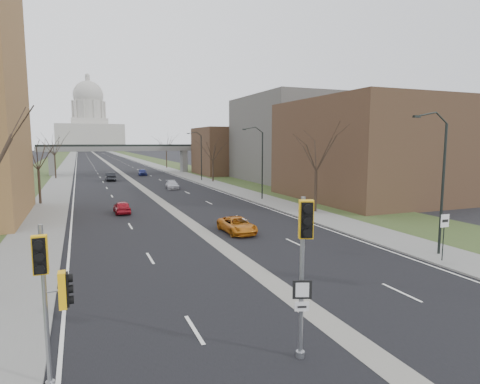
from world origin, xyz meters
TOP-DOWN VIEW (x-y plane):
  - ground at (0.00, 0.00)m, footprint 700.00×700.00m
  - road_surface at (0.00, 150.00)m, footprint 20.00×600.00m
  - median_strip at (0.00, 150.00)m, footprint 1.20×600.00m
  - sidewalk_right at (12.00, 150.00)m, footprint 4.00×600.00m
  - sidewalk_left at (-12.00, 150.00)m, footprint 4.00×600.00m
  - grass_verge_right at (18.00, 150.00)m, footprint 8.00×600.00m
  - grass_verge_left at (-18.00, 150.00)m, footprint 8.00×600.00m
  - commercial_block_near at (24.00, 28.00)m, footprint 16.00×20.00m
  - commercial_block_mid at (28.00, 52.00)m, footprint 18.00×22.00m
  - commercial_block_far at (22.00, 70.00)m, footprint 14.00×14.00m
  - pedestrian_bridge at (0.00, 80.00)m, footprint 34.00×3.00m
  - capitol at (0.00, 320.00)m, footprint 48.00×42.00m
  - streetlight_near at (10.99, 6.00)m, footprint 2.61×0.20m
  - streetlight_mid at (10.99, 32.00)m, footprint 2.61×0.20m
  - streetlight_far at (10.99, 58.00)m, footprint 2.61×0.20m
  - tree_left_b at (-13.00, 38.00)m, footprint 6.75×6.75m
  - tree_left_c at (-13.00, 72.00)m, footprint 7.65×7.65m
  - tree_right_a at (13.00, 22.00)m, footprint 7.20×7.20m
  - tree_right_b at (13.00, 55.00)m, footprint 6.30×6.30m
  - tree_right_c at (13.00, 95.00)m, footprint 7.65×7.65m
  - signal_pole_left at (-9.63, -0.06)m, footprint 0.85×0.84m
  - signal_pole_median at (-2.38, -1.43)m, footprint 0.75×0.89m
  - speed_limit_sign at (10.78, 4.85)m, footprint 0.59×0.06m
  - car_left_near at (-5.00, 28.69)m, footprint 1.51×3.68m
  - car_left_far at (-3.63, 63.95)m, footprint 1.66×4.58m
  - car_right_near at (2.44, 16.51)m, footprint 2.11×4.43m
  - car_right_mid at (4.08, 47.42)m, footprint 2.08×4.33m
  - car_right_far at (3.49, 73.39)m, footprint 1.91×4.22m

SIDE VIEW (x-z plane):
  - ground at x=0.00m, z-range 0.00..0.00m
  - median_strip at x=0.00m, z-range -0.01..0.01m
  - road_surface at x=0.00m, z-range 0.00..0.01m
  - grass_verge_right at x=18.00m, z-range 0.00..0.10m
  - grass_verge_left at x=-18.00m, z-range 0.00..0.10m
  - sidewalk_right at x=12.00m, z-range 0.00..0.12m
  - sidewalk_left at x=-12.00m, z-range 0.00..0.12m
  - car_right_mid at x=4.08m, z-range 0.00..1.21m
  - car_right_near at x=2.44m, z-range 0.00..1.22m
  - car_left_near at x=-5.00m, z-range 0.00..1.25m
  - car_right_far at x=3.49m, z-range 0.00..1.41m
  - car_left_far at x=-3.63m, z-range 0.00..1.50m
  - speed_limit_sign at x=10.78m, z-range 0.63..3.38m
  - signal_pole_left at x=-9.63m, z-range 0.74..5.53m
  - signal_pole_median at x=-2.38m, z-range 1.05..6.37m
  - pedestrian_bridge at x=0.00m, z-range 1.62..8.07m
  - commercial_block_far at x=22.00m, z-range 0.00..10.00m
  - tree_right_b at x=13.00m, z-range 1.71..9.93m
  - commercial_block_near at x=24.00m, z-range 0.00..12.00m
  - tree_left_b at x=-13.00m, z-range 1.82..10.63m
  - tree_right_a at x=13.00m, z-range 1.94..11.34m
  - streetlight_near at x=10.99m, z-range 2.60..11.30m
  - streetlight_mid at x=10.99m, z-range 2.60..11.30m
  - streetlight_far at x=10.99m, z-range 2.60..11.30m
  - tree_left_c at x=-13.00m, z-range 2.05..12.04m
  - tree_right_c at x=13.00m, z-range 2.05..12.04m
  - commercial_block_mid at x=28.00m, z-range 0.00..15.00m
  - capitol at x=0.00m, z-range -9.28..46.47m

